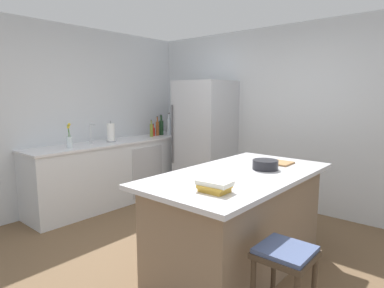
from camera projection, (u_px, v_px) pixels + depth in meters
ground_plane at (187, 265)px, 3.13m from camera, size 7.20×7.20×0.00m
wall_rear at (291, 118)px, 4.62m from camera, size 6.00×0.10×2.60m
wall_left at (56, 119)px, 4.52m from camera, size 0.10×6.00×2.60m
counter_run_left at (118, 171)px, 4.97m from camera, size 0.64×2.74×0.94m
kitchen_island at (238, 220)px, 3.04m from camera, size 1.03×1.94×0.92m
refrigerator at (205, 139)px, 5.17m from camera, size 0.79×0.76×1.85m
bar_stool at (285, 263)px, 2.17m from camera, size 0.36×0.36×0.63m
sink_faucet at (91, 133)px, 4.61m from camera, size 0.15×0.05×0.30m
flower_vase at (69, 140)px, 4.23m from camera, size 0.07×0.07×0.33m
paper_towel_roll at (111, 133)px, 4.80m from camera, size 0.14×0.14×0.31m
whiskey_bottle at (175, 127)px, 5.81m from camera, size 0.08×0.08×0.30m
syrup_bottle at (172, 128)px, 5.72m from camera, size 0.06×0.06×0.30m
soda_bottle at (169, 126)px, 5.63m from camera, size 0.07×0.07×0.38m
wine_bottle at (161, 127)px, 5.63m from camera, size 0.08×0.08×0.35m
vinegar_bottle at (157, 128)px, 5.55m from camera, size 0.06×0.06×0.33m
hot_sauce_bottle at (153, 131)px, 5.50m from camera, size 0.06×0.06×0.21m
olive_oil_bottle at (151, 130)px, 5.39m from camera, size 0.05×0.05×0.28m
cookbook_stack at (214, 186)px, 2.38m from camera, size 0.26×0.19×0.09m
mixing_bowl at (265, 165)px, 3.10m from camera, size 0.24×0.24×0.09m
cutting_board at (276, 162)px, 3.39m from camera, size 0.32×0.24×0.02m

